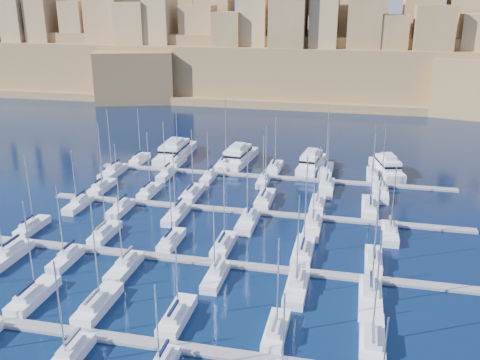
% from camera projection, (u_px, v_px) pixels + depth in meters
% --- Properties ---
extents(ground, '(600.00, 600.00, 0.00)m').
position_uv_depth(ground, '(239.00, 234.00, 96.17)').
color(ground, black).
rests_on(ground, ground).
extents(pontoon_near, '(84.00, 2.00, 0.40)m').
position_uv_depth(pontoon_near, '(177.00, 347.00, 64.76)').
color(pontoon_near, slate).
rests_on(pontoon_near, ground).
extents(pontoon_mid_near, '(84.00, 2.00, 0.40)m').
position_uv_depth(pontoon_mid_near, '(222.00, 263.00, 85.04)').
color(pontoon_mid_near, slate).
rests_on(pontoon_mid_near, ground).
extents(pontoon_mid_far, '(84.00, 2.00, 0.40)m').
position_uv_depth(pontoon_mid_far, '(250.00, 212.00, 105.32)').
color(pontoon_mid_far, slate).
rests_on(pontoon_mid_far, ground).
extents(pontoon_far, '(84.00, 2.00, 0.40)m').
position_uv_depth(pontoon_far, '(269.00, 177.00, 125.61)').
color(pontoon_far, slate).
rests_on(pontoon_far, ground).
extents(sailboat_1, '(2.94, 9.81, 15.09)m').
position_uv_depth(sailboat_1, '(33.00, 296.00, 74.73)').
color(sailboat_1, white).
rests_on(sailboat_1, ground).
extents(sailboat_2, '(3.00, 10.00, 15.79)m').
position_uv_depth(sailboat_2, '(98.00, 304.00, 72.77)').
color(sailboat_2, white).
rests_on(sailboat_2, ground).
extents(sailboat_3, '(2.77, 9.24, 12.49)m').
position_uv_depth(sailboat_3, '(177.00, 316.00, 70.05)').
color(sailboat_3, white).
rests_on(sailboat_3, ground).
extents(sailboat_4, '(2.56, 8.52, 13.55)m').
position_uv_depth(sailboat_4, '(276.00, 331.00, 66.98)').
color(sailboat_4, white).
rests_on(sailboat_4, ground).
extents(sailboat_5, '(3.03, 10.09, 15.39)m').
position_uv_depth(sailboat_5, '(372.00, 340.00, 65.24)').
color(sailboat_5, white).
rests_on(sailboat_5, ground).
extents(sailboat_8, '(2.64, 8.79, 13.82)m').
position_uv_depth(sailboat_8, '(69.00, 357.00, 62.09)').
color(sailboat_8, white).
rests_on(sailboat_8, ground).
extents(sailboat_12, '(2.52, 8.42, 14.44)m').
position_uv_depth(sailboat_12, '(32.00, 226.00, 97.30)').
color(sailboat_12, white).
rests_on(sailboat_12, ground).
extents(sailboat_13, '(2.65, 8.83, 13.50)m').
position_uv_depth(sailboat_13, '(105.00, 233.00, 94.52)').
color(sailboat_13, white).
rests_on(sailboat_13, ground).
extents(sailboat_14, '(2.54, 8.47, 13.79)m').
position_uv_depth(sailboat_14, '(171.00, 240.00, 91.77)').
color(sailboat_14, white).
rests_on(sailboat_14, ground).
extents(sailboat_15, '(2.70, 8.99, 14.17)m').
position_uv_depth(sailboat_15, '(224.00, 245.00, 90.07)').
color(sailboat_15, white).
rests_on(sailboat_15, ground).
extents(sailboat_16, '(3.13, 10.42, 17.31)m').
position_uv_depth(sailboat_16, '(303.00, 251.00, 87.92)').
color(sailboat_16, white).
rests_on(sailboat_16, ground).
extents(sailboat_17, '(2.64, 8.81, 13.87)m').
position_uv_depth(sailboat_17, '(373.00, 260.00, 84.87)').
color(sailboat_17, white).
rests_on(sailboat_17, ground).
extents(sailboat_18, '(3.30, 11.00, 16.34)m').
position_uv_depth(sailboat_18, '(7.00, 256.00, 86.12)').
color(sailboat_18, white).
rests_on(sailboat_18, ground).
extents(sailboat_19, '(2.45, 8.17, 13.65)m').
position_uv_depth(sailboat_19, '(66.00, 259.00, 85.38)').
color(sailboat_19, white).
rests_on(sailboat_19, ground).
extents(sailboat_20, '(2.79, 9.30, 13.11)m').
position_uv_depth(sailboat_20, '(125.00, 267.00, 82.72)').
color(sailboat_20, white).
rests_on(sailboat_20, ground).
extents(sailboat_21, '(2.56, 8.53, 12.39)m').
position_uv_depth(sailboat_21, '(216.00, 276.00, 80.06)').
color(sailboat_21, white).
rests_on(sailboat_21, ground).
extents(sailboat_22, '(2.96, 9.87, 15.53)m').
position_uv_depth(sailboat_22, '(297.00, 288.00, 76.89)').
color(sailboat_22, white).
rests_on(sailboat_22, ground).
extents(sailboat_23, '(3.14, 10.48, 17.29)m').
position_uv_depth(sailboat_23, '(370.00, 297.00, 74.45)').
color(sailboat_23, white).
rests_on(sailboat_23, ground).
extents(sailboat_24, '(2.72, 9.08, 15.17)m').
position_uv_depth(sailboat_24, '(102.00, 187.00, 117.32)').
color(sailboat_24, white).
rests_on(sailboat_24, ground).
extents(sailboat_25, '(2.56, 8.53, 14.02)m').
position_uv_depth(sailboat_25, '(149.00, 191.00, 114.75)').
color(sailboat_25, white).
rests_on(sailboat_25, ground).
extents(sailboat_26, '(2.99, 9.96, 14.80)m').
position_uv_depth(sailboat_26, '(192.00, 194.00, 113.42)').
color(sailboat_26, white).
rests_on(sailboat_26, ground).
extents(sailboat_27, '(3.05, 10.18, 16.34)m').
position_uv_depth(sailboat_27, '(265.00, 199.00, 110.27)').
color(sailboat_27, white).
rests_on(sailboat_27, ground).
extents(sailboat_28, '(2.75, 9.18, 13.01)m').
position_uv_depth(sailboat_28, '(317.00, 204.00, 107.56)').
color(sailboat_28, white).
rests_on(sailboat_28, ground).
extents(sailboat_29, '(3.21, 10.70, 15.89)m').
position_uv_depth(sailboat_29, '(370.00, 207.00, 106.09)').
color(sailboat_29, white).
rests_on(sailboat_29, ground).
extents(sailboat_30, '(2.56, 8.54, 12.55)m').
position_uv_depth(sailboat_30, '(78.00, 205.00, 107.55)').
color(sailboat_30, white).
rests_on(sailboat_30, ground).
extents(sailboat_31, '(2.64, 8.81, 14.38)m').
position_uv_depth(sailboat_31, '(121.00, 209.00, 105.49)').
color(sailboat_31, white).
rests_on(sailboat_31, ground).
extents(sailboat_32, '(2.87, 9.58, 13.89)m').
position_uv_depth(sailboat_32, '(177.00, 214.00, 102.69)').
color(sailboat_32, white).
rests_on(sailboat_32, ground).
extents(sailboat_33, '(3.07, 10.25, 15.36)m').
position_uv_depth(sailboat_33, '(248.00, 221.00, 99.45)').
color(sailboat_33, white).
rests_on(sailboat_33, ground).
extents(sailboat_34, '(2.97, 9.92, 14.98)m').
position_uv_depth(sailboat_34, '(313.00, 227.00, 97.10)').
color(sailboat_34, white).
rests_on(sailboat_34, ground).
extents(sailboat_35, '(2.75, 9.17, 13.54)m').
position_uv_depth(sailboat_35, '(390.00, 233.00, 94.62)').
color(sailboat_35, white).
rests_on(sailboat_35, ground).
extents(sailboat_36, '(2.57, 8.56, 14.13)m').
position_uv_depth(sailboat_36, '(140.00, 159.00, 137.42)').
color(sailboat_36, white).
rests_on(sailboat_36, ground).
extents(sailboat_37, '(2.55, 8.49, 13.57)m').
position_uv_depth(sailboat_37, '(177.00, 162.00, 135.28)').
color(sailboat_37, white).
rests_on(sailboat_37, ground).
extents(sailboat_38, '(3.23, 10.76, 17.53)m').
position_uv_depth(sailboat_38, '(225.00, 163.00, 133.73)').
color(sailboat_38, white).
rests_on(sailboat_38, ground).
extents(sailboat_39, '(2.83, 9.42, 13.51)m').
position_uv_depth(sailboat_39, '(275.00, 168.00, 130.52)').
color(sailboat_39, white).
rests_on(sailboat_39, ground).
extents(sailboat_40, '(3.20, 10.65, 15.98)m').
position_uv_depth(sailboat_40, '(326.00, 170.00, 128.50)').
color(sailboat_40, white).
rests_on(sailboat_40, ground).
extents(sailboat_41, '(2.62, 8.73, 13.03)m').
position_uv_depth(sailboat_41, '(372.00, 175.00, 125.36)').
color(sailboat_41, white).
rests_on(sailboat_41, ground).
extents(sailboat_42, '(3.11, 10.37, 16.39)m').
position_uv_depth(sailboat_42, '(113.00, 172.00, 127.49)').
color(sailboat_42, white).
rests_on(sailboat_42, ground).
extents(sailboat_43, '(2.37, 7.90, 13.65)m').
position_uv_depth(sailboat_43, '(166.00, 174.00, 125.93)').
color(sailboat_43, white).
rests_on(sailboat_43, ground).
extents(sailboat_44, '(2.32, 7.72, 11.81)m').
position_uv_depth(sailboat_44, '(209.00, 177.00, 123.85)').
color(sailboat_44, white).
rests_on(sailboat_44, ground).
extents(sailboat_45, '(2.29, 7.63, 11.71)m').
position_uv_depth(sailboat_45, '(263.00, 181.00, 121.21)').
color(sailboat_45, white).
rests_on(sailboat_45, ground).
extents(sailboat_46, '(3.12, 10.39, 15.82)m').
position_uv_depth(sailboat_46, '(326.00, 188.00, 116.97)').
color(sailboat_46, white).
rests_on(sailboat_46, ground).
extents(sailboat_47, '(3.26, 10.86, 16.11)m').
position_uv_depth(sailboat_47, '(380.00, 192.00, 114.37)').
color(sailboat_47, white).
rests_on(sailboat_47, ground).
extents(motor_yacht_a, '(6.31, 20.06, 5.25)m').
position_uv_depth(motor_yacht_a, '(175.00, 151.00, 140.98)').
color(motor_yacht_a, white).
rests_on(motor_yacht_a, ground).
extents(motor_yacht_b, '(6.93, 18.21, 5.25)m').
position_uv_depth(motor_yacht_b, '(238.00, 156.00, 136.41)').
color(motor_yacht_b, white).
rests_on(motor_yacht_b, ground).
extents(motor_yacht_c, '(6.30, 16.08, 5.25)m').
position_uv_depth(motor_yacht_c, '(311.00, 162.00, 131.57)').
color(motor_yacht_c, white).
rests_on(motor_yacht_c, ground).
extents(motor_yacht_d, '(8.36, 16.37, 5.25)m').
position_uv_depth(motor_yacht_d, '(387.00, 167.00, 127.82)').
color(motor_yacht_d, white).
rests_on(motor_yacht_d, ground).
extents(fortified_city, '(460.00, 108.95, 59.52)m').
position_uv_depth(fortified_city, '(317.00, 58.00, 234.54)').
color(fortified_city, brown).
rests_on(fortified_city, ground).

